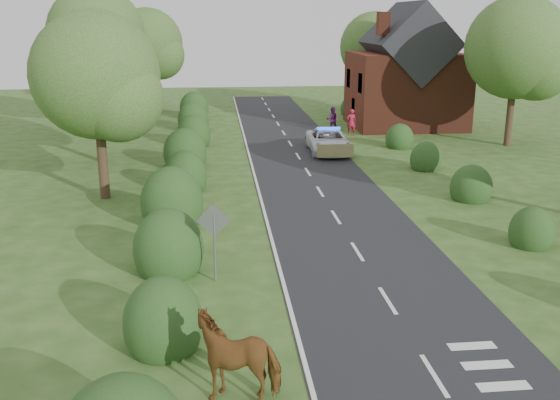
{
  "coord_description": "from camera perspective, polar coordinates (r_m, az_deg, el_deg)",
  "views": [
    {
      "loc": [
        -4.86,
        -16.25,
        7.94
      ],
      "look_at": [
        -2.5,
        6.41,
        1.3
      ],
      "focal_mm": 40.0,
      "sensor_mm": 36.0,
      "label": 1
    }
  ],
  "objects": [
    {
      "name": "pedestrian_purple",
      "position": [
        45.7,
        4.8,
        7.35
      ],
      "size": [
        0.93,
        0.75,
        1.82
      ],
      "primitive_type": "imported",
      "rotation": [
        0.0,
        0.0,
        3.06
      ],
      "color": "#4C1552",
      "rests_on": "ground"
    },
    {
      "name": "hedgerow_right",
      "position": [
        30.66,
        16.2,
        1.65
      ],
      "size": [
        2.1,
        45.78,
        2.1
      ],
      "color": "#20451C",
      "rests_on": "ground"
    },
    {
      "name": "tree_left_c",
      "position": [
        46.76,
        -16.07,
        13.92
      ],
      "size": [
        6.97,
        6.8,
        10.22
      ],
      "color": "#332316",
      "rests_on": "ground"
    },
    {
      "name": "police_van",
      "position": [
        38.5,
        4.44,
        5.38
      ],
      "size": [
        2.46,
        5.21,
        1.57
      ],
      "rotation": [
        0.0,
        0.0,
        -0.02
      ],
      "color": "white",
      "rests_on": "ground"
    },
    {
      "name": "tree_left_b",
      "position": [
        36.78,
        -16.24,
        11.11
      ],
      "size": [
        5.74,
        5.6,
        8.07
      ],
      "color": "#332316",
      "rests_on": "ground"
    },
    {
      "name": "road",
      "position": [
        32.61,
        2.81,
        2.16
      ],
      "size": [
        6.0,
        70.0,
        0.02
      ],
      "primitive_type": "cube",
      "color": "black",
      "rests_on": "ground"
    },
    {
      "name": "road_markings",
      "position": [
        30.41,
        0.42,
        1.16
      ],
      "size": [
        4.96,
        70.0,
        0.01
      ],
      "color": "white",
      "rests_on": "road"
    },
    {
      "name": "pedestrian_red",
      "position": [
        44.52,
        6.54,
        7.08
      ],
      "size": [
        0.7,
        0.48,
        1.85
      ],
      "primitive_type": "imported",
      "rotation": [
        0.0,
        0.0,
        3.19
      ],
      "color": "maroon",
      "rests_on": "ground"
    },
    {
      "name": "ground",
      "position": [
        18.73,
        9.81,
        -9.09
      ],
      "size": [
        120.0,
        120.0,
        0.0
      ],
      "primitive_type": "plane",
      "color": "#2D501C"
    },
    {
      "name": "house",
      "position": [
        48.6,
        11.48,
        11.03
      ],
      "size": [
        8.0,
        7.4,
        9.17
      ],
      "color": "#602A1C",
      "rests_on": "ground"
    },
    {
      "name": "tree_left_d",
      "position": [
        56.4,
        -11.73,
        13.59
      ],
      "size": [
        6.15,
        6.0,
        8.89
      ],
      "color": "#332316",
      "rests_on": "ground"
    },
    {
      "name": "hedgerow_left",
      "position": [
        28.9,
        -9.03,
        1.64
      ],
      "size": [
        2.75,
        50.41,
        3.0
      ],
      "color": "#20451C",
      "rests_on": "ground"
    },
    {
      "name": "tree_right_c",
      "position": [
        55.97,
        8.93,
        13.4
      ],
      "size": [
        6.15,
        6.0,
        8.58
      ],
      "color": "#332316",
      "rests_on": "ground"
    },
    {
      "name": "tree_left_a",
      "position": [
        28.65,
        -16.02,
        10.43
      ],
      "size": [
        5.74,
        5.6,
        8.38
      ],
      "color": "#332316",
      "rests_on": "ground"
    },
    {
      "name": "tree_right_b",
      "position": [
        42.68,
        21.25,
        12.49
      ],
      "size": [
        6.56,
        6.4,
        9.4
      ],
      "color": "#332316",
      "rests_on": "ground"
    },
    {
      "name": "cow",
      "position": [
        14.06,
        -3.78,
        -14.34
      ],
      "size": [
        2.41,
        1.53,
        1.59
      ],
      "primitive_type": "imported",
      "rotation": [
        0.0,
        0.0,
        -1.73
      ],
      "color": "brown",
      "rests_on": "ground"
    },
    {
      "name": "road_sign",
      "position": [
        19.31,
        -6.04,
        -2.85
      ],
      "size": [
        1.06,
        0.08,
        2.53
      ],
      "color": "gray",
      "rests_on": "ground"
    }
  ]
}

